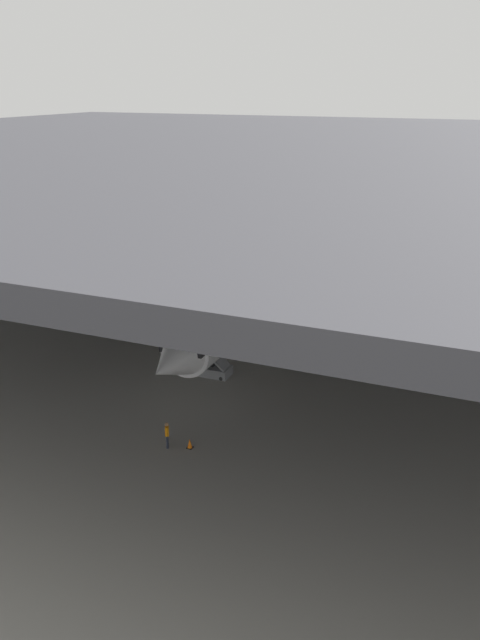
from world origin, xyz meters
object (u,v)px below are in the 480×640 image
object	(u,v)px
airplane_main	(261,293)
traffic_cone_orange	(190,444)
crew_worker_near_nose	(167,433)
baggage_tug	(249,289)
crew_worker_by_stairs	(220,347)
airplane_distant	(205,216)
boarding_stairs	(205,364)

from	to	relation	value
airplane_main	traffic_cone_orange	xyz separation A→B (m)	(3.46, -19.98, -3.13)
airplane_main	crew_worker_near_nose	distance (m)	20.73
airplane_main	baggage_tug	world-z (taller)	airplane_main
crew_worker_near_nose	crew_worker_by_stairs	world-z (taller)	crew_worker_by_stairs
airplane_distant	traffic_cone_orange	size ratio (longest dim) A/B	53.55
airplane_main	boarding_stairs	size ratio (longest dim) A/B	7.77
traffic_cone_orange	boarding_stairs	bearing A→B (deg)	111.39
crew_worker_by_stairs	airplane_distant	size ratio (longest dim) A/B	0.06
airplane_main	crew_worker_by_stairs	bearing A→B (deg)	-94.98
boarding_stairs	airplane_distant	size ratio (longest dim) A/B	0.14
airplane_main	baggage_tug	bearing A→B (deg)	117.92
airplane_main	baggage_tug	xyz separation A→B (m)	(-5.07, 9.56, -2.89)
boarding_stairs	baggage_tug	world-z (taller)	boarding_stairs
airplane_distant	crew_worker_by_stairs	bearing A→B (deg)	-62.08
boarding_stairs	crew_worker_near_nose	bearing A→B (deg)	-75.71
airplane_distant	baggage_tug	size ratio (longest dim) A/B	12.88
airplane_main	crew_worker_near_nose	xyz separation A→B (m)	(2.22, -20.46, -2.47)
crew_worker_near_nose	baggage_tug	bearing A→B (deg)	103.64
baggage_tug	traffic_cone_orange	bearing A→B (deg)	-73.90
baggage_tug	crew_worker_near_nose	bearing A→B (deg)	-76.36
airplane_main	crew_worker_near_nose	world-z (taller)	airplane_main
crew_worker_near_nose	airplane_main	bearing A→B (deg)	96.18
crew_worker_by_stairs	baggage_tug	size ratio (longest dim) A/B	0.71
crew_worker_by_stairs	airplane_distant	xyz separation A→B (m)	(-19.69, 37.15, 2.21)
airplane_main	crew_worker_by_stairs	xyz separation A→B (m)	(-0.61, -7.02, -2.40)
airplane_main	airplane_distant	size ratio (longest dim) A/B	1.12
airplane_main	crew_worker_by_stairs	distance (m)	7.45
crew_worker_by_stairs	traffic_cone_orange	size ratio (longest dim) A/B	2.95
boarding_stairs	traffic_cone_orange	distance (m)	10.72
crew_worker_near_nose	baggage_tug	size ratio (longest dim) A/B	0.67
traffic_cone_orange	baggage_tug	world-z (taller)	baggage_tug
boarding_stairs	baggage_tug	size ratio (longest dim) A/B	1.85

